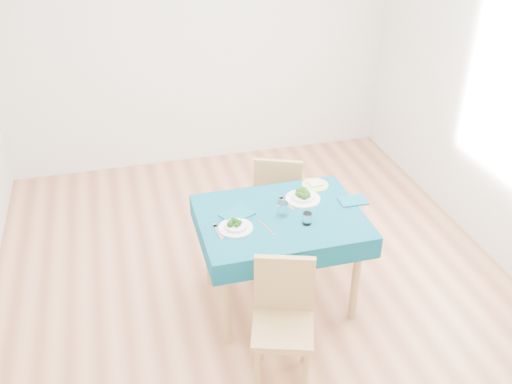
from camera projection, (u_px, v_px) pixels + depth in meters
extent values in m
cube|color=#AA6947|center=(256.00, 286.00, 4.48)|extent=(4.00, 4.50, 0.02)
cube|color=silver|center=(197.00, 36.00, 5.65)|extent=(4.00, 0.02, 2.70)
cube|color=#094B62|center=(279.00, 259.00, 4.14)|extent=(1.13, 0.86, 0.76)
cube|color=#AB8750|center=(283.00, 325.00, 3.45)|extent=(0.48, 0.50, 0.93)
cube|color=#AB8750|center=(280.00, 189.00, 4.79)|extent=(0.53, 0.54, 0.97)
cube|color=silver|center=(219.00, 232.00, 3.77)|extent=(0.04, 0.18, 0.00)
cube|color=silver|center=(266.00, 227.00, 3.83)|extent=(0.07, 0.21, 0.00)
cube|color=silver|center=(287.00, 204.00, 4.08)|extent=(0.06, 0.20, 0.00)
cube|color=silver|center=(346.00, 202.00, 4.10)|extent=(0.05, 0.19, 0.00)
cube|color=#0C546C|center=(237.00, 214.00, 3.95)|extent=(0.26, 0.23, 0.01)
cube|color=#0C546C|center=(353.00, 201.00, 4.10)|extent=(0.21, 0.15, 0.01)
cylinder|color=white|center=(282.00, 209.00, 3.93)|extent=(0.08, 0.08, 0.10)
cylinder|color=white|center=(307.00, 219.00, 3.84)|extent=(0.06, 0.06, 0.08)
cylinder|color=#B9DF6C|center=(315.00, 185.00, 4.30)|extent=(0.20, 0.20, 0.01)
cube|color=beige|center=(315.00, 184.00, 4.29)|extent=(0.10, 0.10, 0.01)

